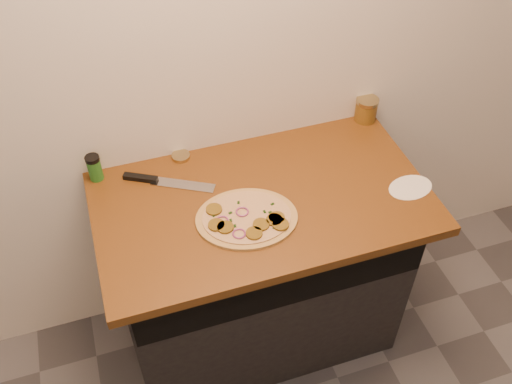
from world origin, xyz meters
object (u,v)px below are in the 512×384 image
object	(u,v)px
chefs_knife	(160,181)
pizza	(247,218)
spice_shaker	(94,168)
salsa_jar	(366,109)

from	to	relation	value
chefs_knife	pizza	bearing A→B (deg)	-48.58
pizza	spice_shaker	distance (m)	0.60
chefs_knife	spice_shaker	bearing A→B (deg)	156.52
pizza	chefs_knife	world-z (taller)	pizza
chefs_knife	salsa_jar	distance (m)	0.89
pizza	spice_shaker	bearing A→B (deg)	141.20
chefs_knife	salsa_jar	world-z (taller)	salsa_jar
pizza	spice_shaker	size ratio (longest dim) A/B	3.86
chefs_knife	spice_shaker	xyz separation A→B (m)	(-0.22, 0.10, 0.05)
chefs_knife	salsa_jar	bearing A→B (deg)	7.11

